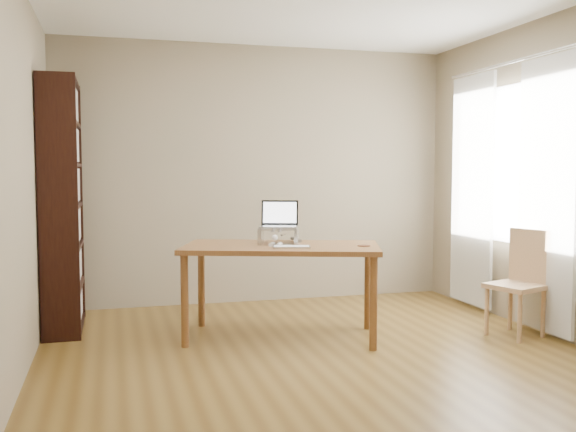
% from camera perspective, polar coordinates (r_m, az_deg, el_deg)
% --- Properties ---
extents(room, '(4.04, 4.54, 2.64)m').
position_cam_1_polar(room, '(4.40, 4.08, 3.48)').
color(room, brown).
rests_on(room, ground).
extents(bookshelf, '(0.30, 0.90, 2.10)m').
position_cam_1_polar(bookshelf, '(5.71, -19.38, 0.88)').
color(bookshelf, black).
rests_on(bookshelf, ground).
extents(curtains, '(0.03, 1.90, 2.25)m').
position_cam_1_polar(curtains, '(5.97, 18.79, 2.19)').
color(curtains, white).
rests_on(curtains, ground).
extents(desk, '(1.71, 1.23, 0.75)m').
position_cam_1_polar(desk, '(5.14, -0.60, -3.55)').
color(desk, brown).
rests_on(desk, ground).
extents(laptop_stand, '(0.32, 0.25, 0.13)m').
position_cam_1_polar(laptop_stand, '(5.19, -0.83, -1.59)').
color(laptop_stand, silver).
rests_on(laptop_stand, desk).
extents(laptop, '(0.36, 0.34, 0.22)m').
position_cam_1_polar(laptop, '(5.24, -0.98, -0.40)').
color(laptop, silver).
rests_on(laptop, laptop_stand).
extents(keyboard, '(0.31, 0.19, 0.02)m').
position_cam_1_polar(keyboard, '(4.92, 0.31, -2.77)').
color(keyboard, silver).
rests_on(keyboard, desk).
extents(coaster, '(0.10, 0.10, 0.01)m').
position_cam_1_polar(coaster, '(5.09, 6.76, -2.64)').
color(coaster, '#522D1C').
rests_on(coaster, desk).
extents(cat, '(0.25, 0.48, 0.15)m').
position_cam_1_polar(cat, '(5.23, -0.82, -1.74)').
color(cat, '#433E34').
rests_on(cat, desk).
extents(chair, '(0.49, 0.49, 0.86)m').
position_cam_1_polar(chair, '(5.56, 20.15, -5.31)').
color(chair, tan).
rests_on(chair, ground).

